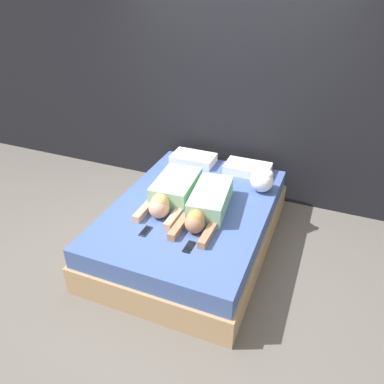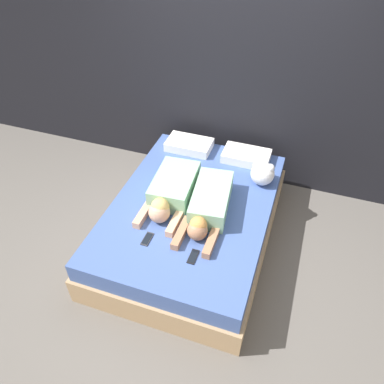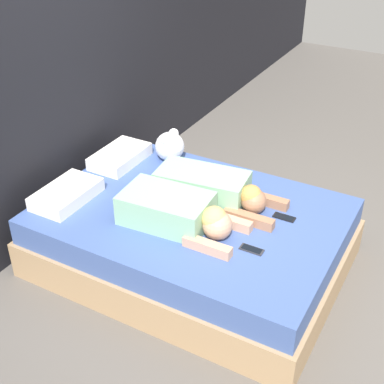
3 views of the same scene
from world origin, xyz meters
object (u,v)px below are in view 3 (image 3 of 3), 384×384
Objects in this scene: bed at (192,237)px; cell_phone_left at (252,249)px; plush_toy at (170,146)px; pillow_head_right at (120,156)px; person_left at (178,212)px; pillow_head_left at (67,194)px; person_right at (214,189)px; cell_phone_right at (284,217)px.

bed is 0.66m from cell_phone_left.
cell_phone_left is 0.61× the size of plush_toy.
pillow_head_right reaches higher than bed.
plush_toy reaches higher than person_left.
pillow_head_left is 0.58× the size of person_left.
person_right reaches higher than cell_phone_right.
pillow_head_left is at bearing 98.13° from person_left.
cell_phone_left is at bearing -91.30° from person_left.
cell_phone_right is (0.04, -0.54, -0.09)m from person_right.
person_left is at bearing -81.87° from pillow_head_left.
pillow_head_right is 0.58× the size of person_left.
pillow_head_right is 0.42m from plush_toy.
person_right is (0.40, -0.07, -0.01)m from person_left.
person_right reaches higher than pillow_head_right.
person_right is at bearing 49.99° from cell_phone_left.
cell_phone_right is (0.56, -1.49, -0.05)m from pillow_head_left.
cell_phone_right is at bearing -69.37° from pillow_head_left.
pillow_head_right is 0.53× the size of person_right.
pillow_head_right is at bearing 68.90° from bed.
plush_toy is at bearing -20.44° from pillow_head_left.
person_left reaches higher than bed.
pillow_head_left is 0.53× the size of person_right.
pillow_head_right is (0.34, 0.87, 0.30)m from bed.
cell_phone_right is at bearing -86.08° from person_right.
cell_phone_left is (-0.56, -1.43, -0.05)m from pillow_head_right.
cell_phone_right is at bearing -54.43° from person_left.
person_left reaches higher than pillow_head_left.
bed is 13.88× the size of cell_phone_left.
bed is 8.52× the size of plush_toy.
pillow_head_left reaches higher than cell_phone_left.
pillow_head_left is at bearing 110.63° from cell_phone_right.
pillow_head_left is 3.27× the size of cell_phone_left.
person_right is at bearing -98.91° from pillow_head_right.
person_left is 0.75m from cell_phone_right.
person_left is at bearing -145.40° from plush_toy.
person_right is 3.82× the size of plush_toy.
cell_phone_left is at bearing -111.27° from pillow_head_right.
person_left reaches higher than cell_phone_right.
cell_phone_right is at bearing -70.04° from bed.
person_right reaches higher than pillow_head_left.
person_right reaches higher than bed.
plush_toy is (0.35, 1.15, 0.12)m from cell_phone_right.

